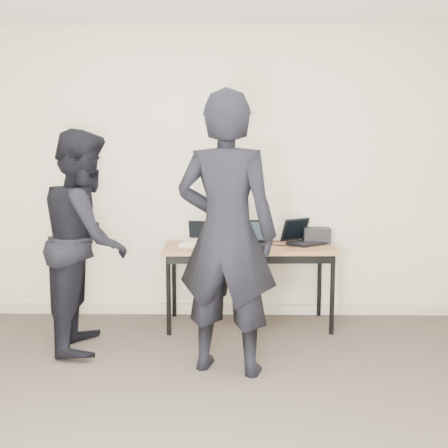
{
  "coord_description": "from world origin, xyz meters",
  "views": [
    {
      "loc": [
        0.16,
        -2.44,
        1.42
      ],
      "look_at": [
        0.1,
        1.6,
        0.95
      ],
      "focal_mm": 40.0,
      "sensor_mm": 36.0,
      "label": 1
    }
  ],
  "objects_px": {
    "leather_satchel": "(229,228)",
    "person_typist": "(226,234)",
    "person_observer": "(86,240)",
    "laptop_beige": "(199,241)",
    "laptop_right": "(302,238)",
    "laptop_center": "(250,240)",
    "desk": "(249,253)",
    "equipment_box": "(317,235)"
  },
  "relations": [
    {
      "from": "desk",
      "to": "laptop_beige",
      "type": "relative_size",
      "value": 4.5
    },
    {
      "from": "equipment_box",
      "to": "laptop_center",
      "type": "bearing_deg",
      "value": -161.54
    },
    {
      "from": "laptop_right",
      "to": "person_typist",
      "type": "xyz_separation_m",
      "value": [
        -0.68,
        -1.11,
        0.19
      ]
    },
    {
      "from": "person_typist",
      "to": "person_observer",
      "type": "distance_m",
      "value": 1.2
    },
    {
      "from": "person_typist",
      "to": "laptop_beige",
      "type": "bearing_deg",
      "value": -61.28
    },
    {
      "from": "laptop_beige",
      "to": "equipment_box",
      "type": "distance_m",
      "value": 1.09
    },
    {
      "from": "laptop_center",
      "to": "laptop_right",
      "type": "bearing_deg",
      "value": 18.29
    },
    {
      "from": "person_observer",
      "to": "laptop_center",
      "type": "bearing_deg",
      "value": -76.94
    },
    {
      "from": "person_observer",
      "to": "person_typist",
      "type": "bearing_deg",
      "value": -121.32
    },
    {
      "from": "laptop_center",
      "to": "person_typist",
      "type": "distance_m",
      "value": 1.01
    },
    {
      "from": "laptop_beige",
      "to": "laptop_center",
      "type": "height_order",
      "value": "laptop_beige"
    },
    {
      "from": "desk",
      "to": "laptop_right",
      "type": "distance_m",
      "value": 0.51
    },
    {
      "from": "laptop_right",
      "to": "leather_satchel",
      "type": "xyz_separation_m",
      "value": [
        -0.67,
        0.11,
        0.08
      ]
    },
    {
      "from": "equipment_box",
      "to": "person_observer",
      "type": "bearing_deg",
      "value": -159.53
    },
    {
      "from": "leather_satchel",
      "to": "person_observer",
      "type": "bearing_deg",
      "value": -136.44
    },
    {
      "from": "laptop_center",
      "to": "laptop_beige",
      "type": "bearing_deg",
      "value": 179.48
    },
    {
      "from": "desk",
      "to": "leather_satchel",
      "type": "xyz_separation_m",
      "value": [
        -0.18,
        0.23,
        0.19
      ]
    },
    {
      "from": "desk",
      "to": "laptop_right",
      "type": "xyz_separation_m",
      "value": [
        0.49,
        0.12,
        0.11
      ]
    },
    {
      "from": "equipment_box",
      "to": "laptop_right",
      "type": "bearing_deg",
      "value": -153.05
    },
    {
      "from": "person_typist",
      "to": "person_observer",
      "type": "relative_size",
      "value": 1.13
    },
    {
      "from": "laptop_center",
      "to": "person_observer",
      "type": "relative_size",
      "value": 0.18
    },
    {
      "from": "desk",
      "to": "equipment_box",
      "type": "distance_m",
      "value": 0.67
    },
    {
      "from": "desk",
      "to": "person_typist",
      "type": "bearing_deg",
      "value": -102.53
    },
    {
      "from": "laptop_right",
      "to": "person_typist",
      "type": "bearing_deg",
      "value": -159.8
    },
    {
      "from": "laptop_center",
      "to": "person_observer",
      "type": "distance_m",
      "value": 1.4
    },
    {
      "from": "laptop_beige",
      "to": "person_observer",
      "type": "bearing_deg",
      "value": -135.13
    },
    {
      "from": "leather_satchel",
      "to": "person_typist",
      "type": "distance_m",
      "value": 1.22
    },
    {
      "from": "desk",
      "to": "person_typist",
      "type": "relative_size",
      "value": 0.79
    },
    {
      "from": "desk",
      "to": "laptop_center",
      "type": "xyz_separation_m",
      "value": [
        0.01,
        -0.01,
        0.11
      ]
    },
    {
      "from": "laptop_right",
      "to": "equipment_box",
      "type": "distance_m",
      "value": 0.16
    },
    {
      "from": "desk",
      "to": "person_typist",
      "type": "distance_m",
      "value": 1.05
    },
    {
      "from": "laptop_beige",
      "to": "laptop_right",
      "type": "height_order",
      "value": "laptop_beige"
    },
    {
      "from": "desk",
      "to": "laptop_beige",
      "type": "xyz_separation_m",
      "value": [
        -0.44,
        0.01,
        0.1
      ]
    },
    {
      "from": "laptop_beige",
      "to": "person_observer",
      "type": "distance_m",
      "value": 1.0
    },
    {
      "from": "equipment_box",
      "to": "laptop_beige",
      "type": "bearing_deg",
      "value": -170.34
    },
    {
      "from": "laptop_center",
      "to": "equipment_box",
      "type": "height_order",
      "value": "laptop_center"
    },
    {
      "from": "laptop_beige",
      "to": "leather_satchel",
      "type": "relative_size",
      "value": 0.88
    },
    {
      "from": "person_observer",
      "to": "laptop_right",
      "type": "bearing_deg",
      "value": -78.43
    },
    {
      "from": "leather_satchel",
      "to": "equipment_box",
      "type": "distance_m",
      "value": 0.81
    },
    {
      "from": "laptop_beige",
      "to": "leather_satchel",
      "type": "distance_m",
      "value": 0.35
    },
    {
      "from": "laptop_right",
      "to": "equipment_box",
      "type": "relative_size",
      "value": 1.79
    },
    {
      "from": "leather_satchel",
      "to": "person_observer",
      "type": "distance_m",
      "value": 1.34
    }
  ]
}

